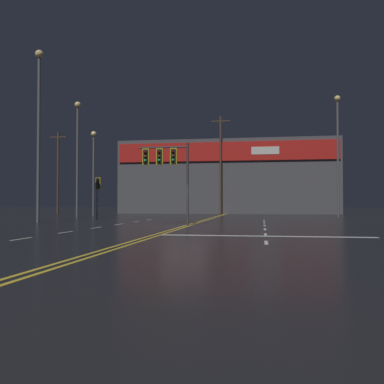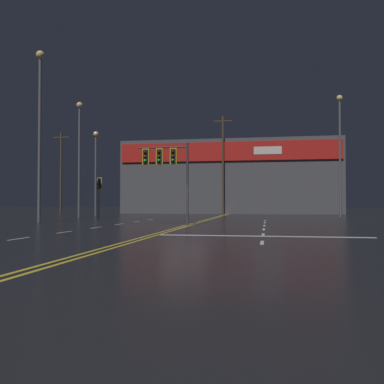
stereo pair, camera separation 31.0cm
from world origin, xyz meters
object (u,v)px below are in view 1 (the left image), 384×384
Objects in this scene: streetlight_median_approach at (77,144)px; streetlight_near_right at (338,141)px; traffic_signal_median at (166,162)px; streetlight_far_left at (94,161)px; traffic_signal_corner_northwest at (98,188)px; streetlight_near_left at (39,115)px.

streetlight_near_right is at bearing 11.96° from streetlight_median_approach.
streetlight_far_left is at bearing 124.99° from traffic_signal_median.
traffic_signal_corner_northwest is 8.66m from streetlight_far_left.
streetlight_near_left is at bearing -101.50° from traffic_signal_corner_northwest.
streetlight_median_approach is at bearing 139.64° from traffic_signal_corner_northwest.
streetlight_near_right is 1.08× the size of streetlight_median_approach.
traffic_signal_corner_northwest is (-7.70, 8.51, -1.28)m from traffic_signal_median.
traffic_signal_corner_northwest is at bearing -159.93° from streetlight_near_right.
streetlight_median_approach is at bearing 134.04° from traffic_signal_median.
traffic_signal_median is 0.44× the size of streetlight_near_right.
traffic_signal_median is at bearing -45.96° from streetlight_median_approach.
streetlight_median_approach reaches higher than traffic_signal_corner_northwest.
streetlight_near_left is at bearing -146.48° from streetlight_near_right.
traffic_signal_corner_northwest is at bearing -65.18° from streetlight_far_left.
traffic_signal_median is 0.42× the size of streetlight_near_left.
streetlight_near_left is 14.57m from streetlight_far_left.
streetlight_near_left is at bearing -82.12° from streetlight_far_left.
streetlight_median_approach is 1.22× the size of streetlight_far_left.
streetlight_median_approach reaches higher than traffic_signal_median.
streetlight_near_left reaches higher than streetlight_far_left.
streetlight_near_left reaches higher than traffic_signal_median.
traffic_signal_median is 1.43× the size of traffic_signal_corner_northwest.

